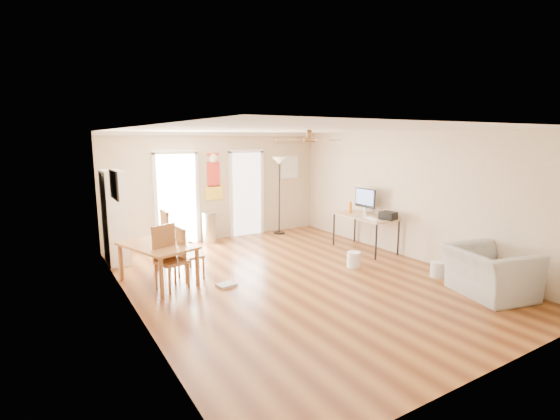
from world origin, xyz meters
TOP-DOWN VIEW (x-y plane):
  - floor at (0.00, 0.00)m, footprint 7.00×7.00m
  - ceiling at (0.00, 0.00)m, footprint 5.50×7.00m
  - wall_back at (0.00, 3.50)m, footprint 5.50×0.04m
  - wall_front at (0.00, -3.50)m, footprint 5.50×0.04m
  - wall_left at (-2.75, 0.00)m, footprint 0.04×7.00m
  - wall_right at (2.75, 0.00)m, footprint 0.04×7.00m
  - crown_molding at (0.00, 0.00)m, footprint 5.50×7.00m
  - kitchen_doorway at (-1.05, 3.48)m, footprint 0.90×0.10m
  - bathroom_doorway at (0.75, 3.48)m, footprint 0.80×0.10m
  - wall_decal at (-0.13, 3.48)m, footprint 0.46×0.03m
  - ac_grille at (2.05, 3.47)m, footprint 0.50×0.04m
  - framed_poster at (-2.73, 1.40)m, footprint 0.04×0.66m
  - ceiling_fan at (0.00, -0.30)m, footprint 1.24×1.24m
  - bookshelf at (-2.55, 2.73)m, footprint 0.39×0.84m
  - dining_table at (-2.15, 1.08)m, footprint 1.20×1.55m
  - dining_chair_right_a at (-1.60, 1.81)m, footprint 0.47×0.47m
  - dining_chair_right_b at (-1.60, 1.00)m, footprint 0.41×0.41m
  - dining_chair_near at (-2.03, 0.67)m, footprint 0.55×0.55m
  - trash_can at (-0.36, 3.23)m, footprint 0.41×0.41m
  - torchiere_lamp at (1.54, 3.16)m, footprint 0.48×0.48m
  - computer_desk at (2.34, 0.82)m, footprint 0.72×1.45m
  - imac at (2.47, 0.99)m, footprint 0.09×0.62m
  - keyboard at (2.20, 0.46)m, footprint 0.25×0.44m
  - printer at (2.45, 0.26)m, footprint 0.34×0.37m
  - orange_bottle at (2.30, 1.29)m, footprint 0.10×0.10m
  - wastebasket_a at (1.30, 0.00)m, footprint 0.33×0.33m
  - wastebasket_b at (2.20, -1.22)m, footprint 0.28×0.28m
  - floor_cloth at (-1.23, 0.33)m, footprint 0.33×0.28m
  - armchair at (2.15, -2.20)m, footprint 1.29×1.39m

SIDE VIEW (x-z plane):
  - floor at x=0.00m, z-range 0.00..0.00m
  - floor_cloth at x=-1.23m, z-range 0.00..0.04m
  - wastebasket_b at x=2.20m, z-range 0.00..0.28m
  - wastebasket_a at x=1.30m, z-range 0.00..0.30m
  - dining_table at x=-2.15m, z-range 0.00..0.68m
  - trash_can at x=-0.36m, z-range 0.00..0.73m
  - armchair at x=2.15m, z-range 0.00..0.76m
  - computer_desk at x=2.34m, z-range 0.00..0.78m
  - dining_chair_right_b at x=-1.60m, z-range 0.00..0.93m
  - dining_chair_near at x=-2.03m, z-range 0.00..1.05m
  - dining_chair_right_a at x=-1.60m, z-range 0.00..1.11m
  - keyboard at x=2.20m, z-range 0.78..0.79m
  - printer at x=2.45m, z-range 0.78..0.94m
  - orange_bottle at x=2.30m, z-range 0.78..1.02m
  - bookshelf at x=-2.55m, z-range 0.00..1.85m
  - torchiere_lamp at x=1.54m, z-range 0.00..1.99m
  - kitchen_doorway at x=-1.05m, z-range 0.00..2.10m
  - bathroom_doorway at x=0.75m, z-range 0.00..2.10m
  - imac at x=2.47m, z-range 0.78..1.35m
  - wall_back at x=0.00m, z-range 0.00..2.60m
  - wall_front at x=0.00m, z-range 0.00..2.60m
  - wall_left at x=-2.75m, z-range 0.00..2.60m
  - wall_right at x=2.75m, z-range 0.00..2.60m
  - wall_decal at x=-0.13m, z-range 1.00..2.10m
  - ac_grille at x=2.05m, z-range 1.40..2.00m
  - framed_poster at x=-2.73m, z-range 1.46..1.94m
  - ceiling_fan at x=0.00m, z-range 2.33..2.53m
  - crown_molding at x=0.00m, z-range 2.52..2.60m
  - ceiling at x=0.00m, z-range 2.60..2.60m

